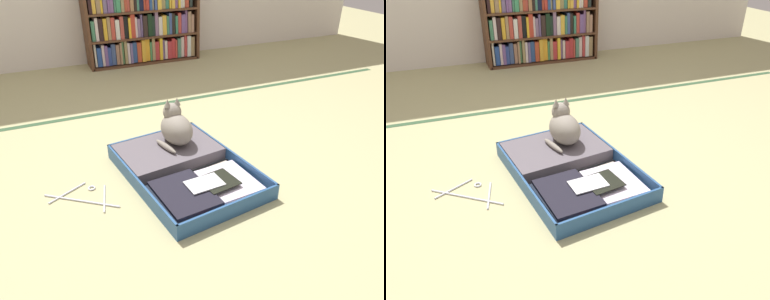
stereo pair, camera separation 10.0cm
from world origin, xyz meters
The scene contains 6 objects.
ground_plane centered at (0.00, 0.00, 0.00)m, with size 10.00×10.00×0.00m, color tan.
tatami_border centered at (0.00, 1.06, 0.00)m, with size 4.80×0.05×0.00m.
bookshelf centered at (0.37, 2.24, 0.40)m, with size 1.18×0.28×0.81m.
open_suitcase centered at (-0.09, 0.06, 0.04)m, with size 0.72×0.93×0.09m.
black_cat centered at (-0.04, 0.26, 0.19)m, with size 0.23×0.29×0.27m.
clothes_hanger centered at (-0.64, 0.04, 0.01)m, with size 0.35×0.30×0.01m.
Camera 2 is at (-0.66, -1.66, 1.19)m, focal length 34.93 mm.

